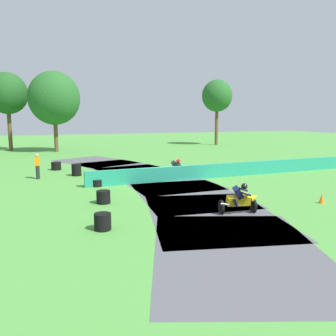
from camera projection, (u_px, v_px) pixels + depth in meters
name	position (u px, v px, depth m)	size (l,w,h in m)	color
ground_plane	(165.00, 181.00, 21.44)	(120.00, 120.00, 0.00)	#4C933D
track_asphalt	(150.00, 182.00, 21.06)	(9.09, 31.02, 0.01)	#515156
safety_barrier	(231.00, 170.00, 23.19)	(0.30, 19.48, 0.90)	#239375
motorcycle_lead_yellow	(240.00, 199.00, 14.17)	(1.70, 1.01, 1.42)	black
motorcycle_chase_green	(176.00, 169.00, 22.09)	(1.68, 0.88, 1.43)	black
tire_stack_near	(103.00, 222.00, 12.21)	(0.60, 0.60, 0.60)	black
tire_stack_mid_a	(103.00, 197.00, 15.94)	(0.64, 0.64, 0.60)	black
tire_stack_mid_b	(97.00, 183.00, 19.81)	(0.60, 0.60, 0.40)	black
tire_stack_far	(76.00, 170.00, 23.38)	(0.64, 0.64, 0.80)	black
tire_stack_extra_a	(56.00, 166.00, 25.93)	(0.72, 0.72, 0.60)	black
track_marshal	(37.00, 166.00, 22.12)	(0.34, 0.24, 1.63)	#232328
traffic_cone	(322.00, 199.00, 15.97)	(0.28, 0.28, 0.44)	orange
tree_far_left	(7.00, 94.00, 39.57)	(4.52, 4.52, 8.99)	brown
tree_far_right	(217.00, 96.00, 48.07)	(4.21, 4.21, 9.05)	brown
tree_mid_rise	(54.00, 98.00, 38.51)	(5.65, 5.65, 8.97)	brown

